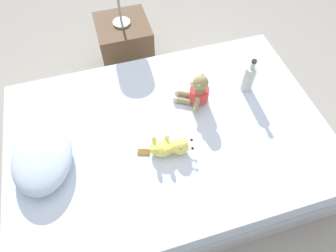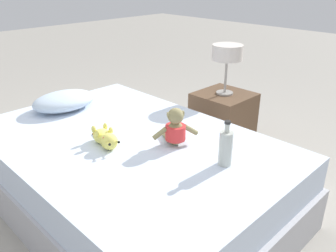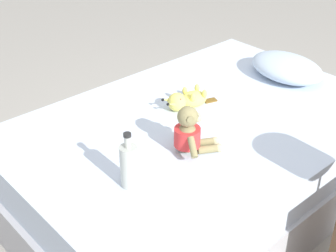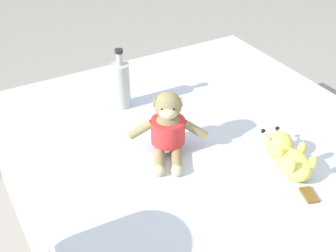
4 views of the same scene
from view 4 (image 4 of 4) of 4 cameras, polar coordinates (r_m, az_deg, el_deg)
bed at (r=1.72m, az=9.10°, el=-12.45°), size 1.37×2.03×0.50m
plush_monkey at (r=1.57m, az=0.00°, el=-0.33°), size 0.26×0.25×0.24m
plush_yellow_creature at (r=1.58m, az=14.87°, el=-3.63°), size 0.15×0.33×0.10m
glass_bottle at (r=1.84m, az=-5.96°, el=5.26°), size 0.07×0.07×0.26m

